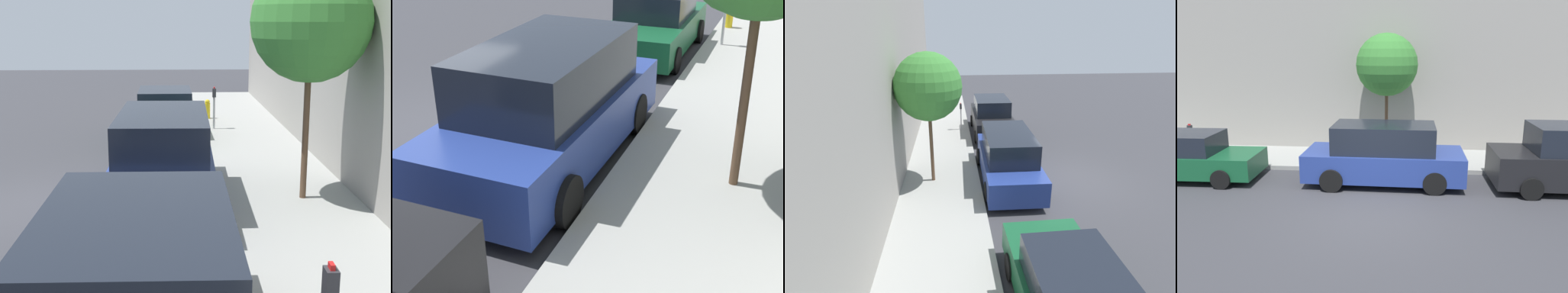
% 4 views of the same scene
% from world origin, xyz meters
% --- Properties ---
extents(ground_plane, '(60.00, 60.00, 0.00)m').
position_xyz_m(ground_plane, '(0.00, 0.00, 0.00)').
color(ground_plane, '#38383D').
extents(sidewalk, '(2.81, 32.00, 0.15)m').
position_xyz_m(sidewalk, '(4.90, 0.00, 0.07)').
color(sidewalk, '#9E9E99').
rests_on(sidewalk, ground_plane).
extents(parked_minivan_second, '(2.02, 4.94, 1.90)m').
position_xyz_m(parked_minivan_second, '(2.44, -0.22, 0.92)').
color(parked_minivan_second, navy).
rests_on(parked_minivan_second, ground_plane).
extents(parked_sedan_third, '(1.92, 4.52, 1.54)m').
position_xyz_m(parked_sedan_third, '(2.38, 6.11, 0.73)').
color(parked_sedan_third, '#14512D').
rests_on(parked_sedan_third, ground_plane).
extents(parking_meter_far, '(0.11, 0.15, 1.37)m').
position_xyz_m(parking_meter_far, '(3.95, 6.93, 0.99)').
color(parking_meter_far, '#ADADB2').
rests_on(parking_meter_far, sidewalk).
extents(fire_hydrant, '(0.20, 0.20, 0.69)m').
position_xyz_m(fire_hydrant, '(3.85, 8.82, 0.49)').
color(fire_hydrant, gold).
rests_on(fire_hydrant, sidewalk).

